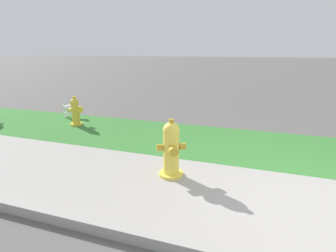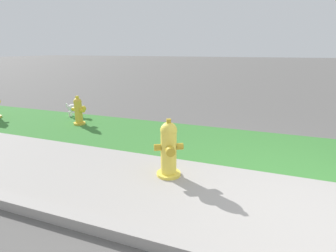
{
  "view_description": "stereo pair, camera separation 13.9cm",
  "coord_description": "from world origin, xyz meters",
  "views": [
    {
      "loc": [
        -0.81,
        -2.81,
        1.69
      ],
      "look_at": [
        -2.21,
        1.36,
        0.4
      ],
      "focal_mm": 28.0,
      "sensor_mm": 36.0,
      "label": 1
    },
    {
      "loc": [
        -0.68,
        -2.76,
        1.69
      ],
      "look_at": [
        -2.21,
        1.36,
        0.4
      ],
      "focal_mm": 28.0,
      "sensor_mm": 36.0,
      "label": 2
    }
  ],
  "objects": [
    {
      "name": "grass_verge",
      "position": [
        0.0,
        1.91,
        0.0
      ],
      "size": [
        18.0,
        2.01,
        0.01
      ],
      "primitive_type": "cube",
      "color": "#387A33",
      "rests_on": "ground"
    },
    {
      "name": "ground_plane",
      "position": [
        0.0,
        0.0,
        0.0
      ],
      "size": [
        120.0,
        120.0,
        0.0
      ],
      "primitive_type": "plane",
      "color": "#5B5956"
    },
    {
      "name": "small_white_dog",
      "position": [
        -5.26,
        2.62,
        0.23
      ],
      "size": [
        0.47,
        0.27,
        0.4
      ],
      "rotation": [
        0.0,
        0.0,
        0.26
      ],
      "color": "white",
      "rests_on": "ground"
    },
    {
      "name": "fire_hydrant_near_corner",
      "position": [
        -1.82,
        0.33,
        0.4
      ],
      "size": [
        0.39,
        0.38,
        0.82
      ],
      "rotation": [
        0.0,
        0.0,
        3.63
      ],
      "color": "yellow",
      "rests_on": "ground"
    },
    {
      "name": "sidewalk_pavement",
      "position": [
        0.0,
        0.0,
        0.01
      ],
      "size": [
        18.0,
        1.81,
        0.01
      ],
      "primitive_type": "cube",
      "color": "#9E9993",
      "rests_on": "ground"
    },
    {
      "name": "fire_hydrant_across_street",
      "position": [
        -4.68,
        2.05,
        0.32
      ],
      "size": [
        0.36,
        0.33,
        0.67
      ],
      "rotation": [
        0.0,
        0.0,
        6.14
      ],
      "color": "gold",
      "rests_on": "ground"
    }
  ]
}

